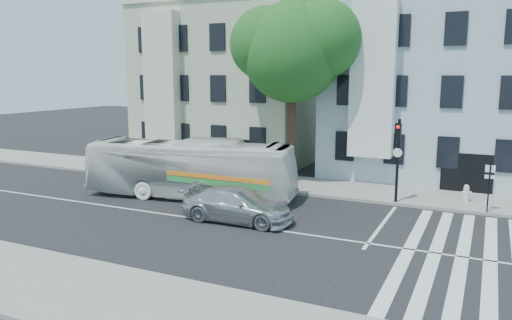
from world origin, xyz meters
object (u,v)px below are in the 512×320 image
Objects in this scene: traffic_signal at (398,150)px; fire_hydrant at (466,193)px; sedan at (237,205)px; bus at (190,169)px.

traffic_signal is 4.10m from fire_hydrant.
sedan reaches higher than fire_hydrant.
traffic_signal reaches higher than bus.
bus is at bearing -160.64° from fire_hydrant.
traffic_signal is at bearing -152.25° from fire_hydrant.
bus is at bearing -156.57° from traffic_signal.
sedan is 1.18× the size of traffic_signal.
traffic_signal is (5.74, 5.66, 2.00)m from sedan.
fire_hydrant is (3.10, 1.63, -2.14)m from traffic_signal.
fire_hydrant is at bearing -80.19° from bus.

